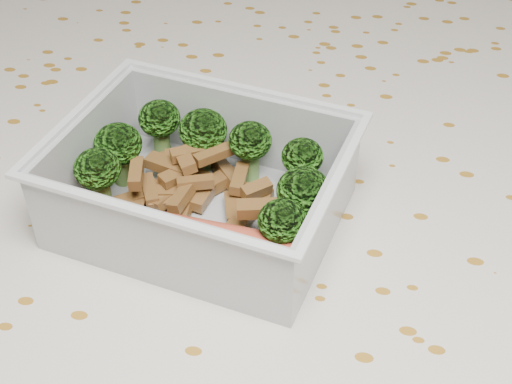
# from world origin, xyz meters

# --- Properties ---
(dining_table) EXTENTS (1.40, 0.90, 0.75)m
(dining_table) POSITION_xyz_m (0.00, 0.00, 0.67)
(dining_table) COLOR brown
(dining_table) RESTS_ON ground
(tablecloth) EXTENTS (1.46, 0.96, 0.19)m
(tablecloth) POSITION_xyz_m (0.00, 0.00, 0.72)
(tablecloth) COLOR beige
(tablecloth) RESTS_ON dining_table
(lunch_container) EXTENTS (0.19, 0.16, 0.06)m
(lunch_container) POSITION_xyz_m (-0.03, 0.01, 0.78)
(lunch_container) COLOR silver
(lunch_container) RESTS_ON tablecloth
(broccoli_florets) EXTENTS (0.15, 0.11, 0.04)m
(broccoli_florets) POSITION_xyz_m (-0.02, 0.02, 0.79)
(broccoli_florets) COLOR #608C3F
(broccoli_florets) RESTS_ON lunch_container
(meat_pile) EXTENTS (0.11, 0.07, 0.03)m
(meat_pile) POSITION_xyz_m (-0.03, 0.02, 0.77)
(meat_pile) COLOR brown
(meat_pile) RESTS_ON lunch_container
(sausage) EXTENTS (0.15, 0.04, 0.02)m
(sausage) POSITION_xyz_m (-0.03, -0.03, 0.77)
(sausage) COLOR #C14931
(sausage) RESTS_ON lunch_container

